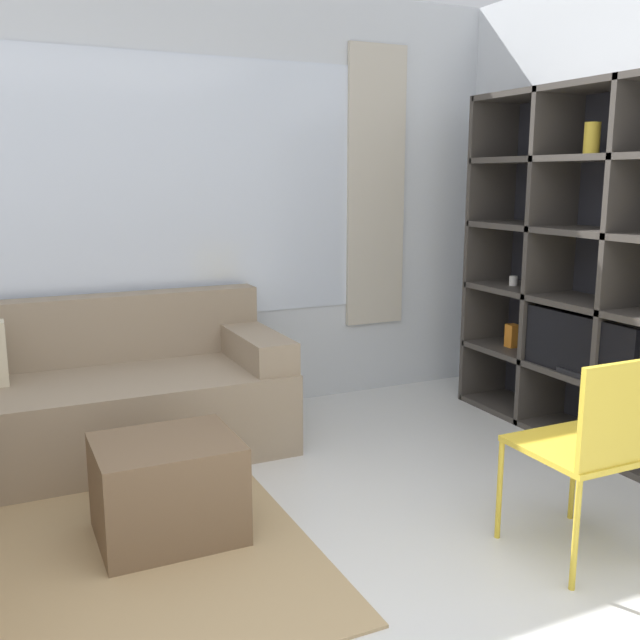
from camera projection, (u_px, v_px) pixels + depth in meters
wall_back at (176, 205)px, 4.41m from camera, size 5.64×0.11×2.70m
wall_right at (638, 209)px, 4.00m from camera, size 0.07×4.17×2.70m
area_rug at (38, 546)px, 3.00m from camera, size 2.11×2.21×0.01m
shelving_unit at (630, 276)px, 3.84m from camera, size 0.40×2.36×2.04m
couch_main at (83, 403)px, 3.90m from camera, size 2.19×0.89×0.85m
ottoman at (168, 489)px, 3.04m from camera, size 0.59×0.49×0.44m
folding_chair at (596, 440)px, 2.79m from camera, size 0.44×0.46×0.86m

